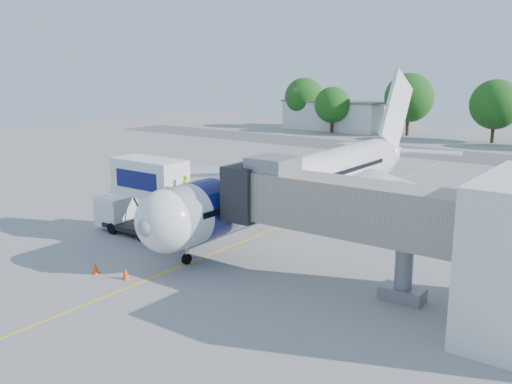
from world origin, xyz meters
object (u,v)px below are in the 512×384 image
Objects in this scene: ground_tug at (118,291)px; jet_bridge at (326,205)px; aircraft at (307,180)px; catering_hiloader at (144,197)px.

jet_bridge is at bearing 58.90° from ground_tug.
aircraft is at bearing 99.21° from ground_tug.
aircraft is 13.77m from jet_bridge.
jet_bridge reaches higher than catering_hiloader.
jet_bridge is at bearing -54.30° from aircraft.
ground_tug is (7.74, -8.93, -1.98)m from catering_hiloader.
aircraft reaches higher than ground_tug.
catering_hiloader reaches higher than ground_tug.
catering_hiloader is at bearing -119.41° from aircraft.
ground_tug is at bearing -126.12° from jet_bridge.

